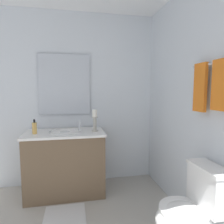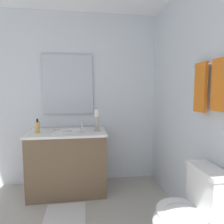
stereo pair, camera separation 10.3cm
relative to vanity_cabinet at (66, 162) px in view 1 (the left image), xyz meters
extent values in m
cube|color=silver|center=(0.94, 1.31, 0.81)|extent=(2.53, 0.04, 2.45)
cube|color=silver|center=(-0.33, -0.02, 0.81)|extent=(0.04, 2.67, 2.45)
cube|color=brown|center=(0.00, 0.00, -0.02)|extent=(0.55, 0.97, 0.79)
cube|color=white|center=(0.00, 0.00, 0.40)|extent=(0.58, 1.00, 0.03)
sphere|color=black|center=(-0.10, -0.50, 0.02)|extent=(0.02, 0.02, 0.02)
sphere|color=black|center=(0.10, -0.50, 0.02)|extent=(0.02, 0.02, 0.02)
ellipsoid|color=white|center=(0.00, 0.00, 0.36)|extent=(0.38, 0.30, 0.11)
torus|color=white|center=(0.00, 0.00, 0.41)|extent=(0.40, 0.40, 0.02)
cylinder|color=silver|center=(0.00, 0.19, 0.48)|extent=(0.02, 0.02, 0.14)
cube|color=silver|center=(-0.28, 0.00, 1.03)|extent=(0.02, 0.70, 0.83)
cylinder|color=#B7B2A5|center=(0.04, 0.39, 0.42)|extent=(0.09, 0.09, 0.01)
cylinder|color=#B7B2A5|center=(0.04, 0.39, 0.50)|extent=(0.04, 0.04, 0.18)
cylinder|color=#B7B2A5|center=(0.04, 0.39, 0.60)|extent=(0.08, 0.08, 0.01)
cylinder|color=white|center=(0.04, 0.39, 0.65)|extent=(0.06, 0.06, 0.09)
cylinder|color=#E5B259|center=(0.05, -0.36, 0.48)|extent=(0.06, 0.06, 0.14)
cylinder|color=black|center=(0.05, -0.36, 0.57)|extent=(0.02, 0.02, 0.04)
ellipsoid|color=white|center=(1.23, 0.96, -0.09)|extent=(0.38, 0.46, 0.24)
cylinder|color=white|center=(1.23, 0.96, -0.01)|extent=(0.39, 0.39, 0.03)
cube|color=white|center=(1.23, 1.18, 0.15)|extent=(0.36, 0.17, 0.32)
cube|color=white|center=(1.23, 1.18, 0.32)|extent=(0.38, 0.19, 0.03)
cube|color=orange|center=(0.99, 1.23, 0.97)|extent=(0.16, 0.03, 0.43)
cube|color=orange|center=(1.26, 1.23, 0.98)|extent=(0.22, 0.03, 0.40)
cube|color=silver|center=(0.62, 0.00, -0.40)|extent=(0.60, 0.44, 0.02)
camera|label=1|loc=(2.56, 0.11, 0.94)|focal=31.36mm
camera|label=2|loc=(2.58, 0.21, 0.94)|focal=31.36mm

